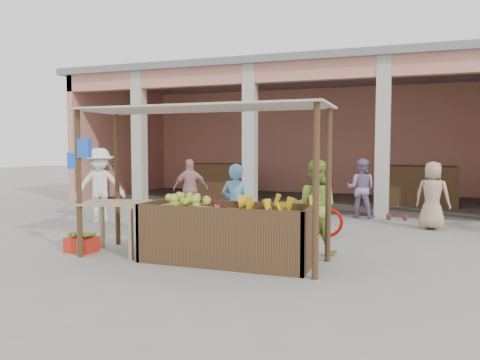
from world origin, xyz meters
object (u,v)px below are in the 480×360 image
at_px(red_crate, 82,244).
at_px(vendor_blue, 236,204).
at_px(motorcycle, 299,212).
at_px(fruit_stall, 226,237).
at_px(side_table, 115,210).
at_px(vendor_green, 315,204).

distance_m(red_crate, vendor_blue, 2.70).
bearing_deg(vendor_blue, motorcycle, -112.94).
distance_m(fruit_stall, side_table, 1.98).
bearing_deg(vendor_blue, red_crate, 27.17).
bearing_deg(fruit_stall, motorcycle, 76.87).
distance_m(red_crate, motorcycle, 4.11).
height_order(vendor_blue, vendor_green, vendor_green).
bearing_deg(side_table, red_crate, 174.21).
relative_size(vendor_blue, vendor_green, 0.96).
xyz_separation_m(fruit_stall, motorcycle, (0.58, 2.48, 0.08)).
distance_m(fruit_stall, vendor_green, 1.62).
height_order(vendor_blue, motorcycle, vendor_blue).
bearing_deg(motorcycle, red_crate, 118.71).
xyz_separation_m(vendor_blue, motorcycle, (0.76, 1.55, -0.32)).
distance_m(vendor_green, motorcycle, 1.58).
distance_m(side_table, red_crate, 0.86).
bearing_deg(motorcycle, vendor_green, -168.88).
relative_size(vendor_blue, motorcycle, 0.87).
bearing_deg(red_crate, vendor_green, 20.21).
bearing_deg(side_table, vendor_blue, 13.75).
relative_size(fruit_stall, red_crate, 5.34).
bearing_deg(motorcycle, vendor_blue, 142.93).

